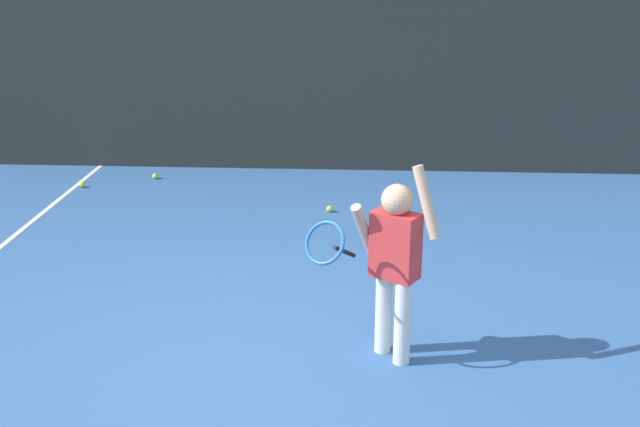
{
  "coord_description": "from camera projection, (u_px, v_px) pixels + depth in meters",
  "views": [
    {
      "loc": [
        0.79,
        -4.22,
        2.57
      ],
      "look_at": [
        0.51,
        0.75,
        0.85
      ],
      "focal_mm": 42.66,
      "sensor_mm": 36.0,
      "label": 1
    }
  ],
  "objects": [
    {
      "name": "ground_plane",
      "position": [
        234.0,
        376.0,
        4.86
      ],
      "size": [
        20.0,
        20.0,
        0.0
      ],
      "primitive_type": "plane",
      "color": "#335B93"
    },
    {
      "name": "back_fence_windscreen",
      "position": [
        298.0,
        54.0,
        9.06
      ],
      "size": [
        10.64,
        0.08,
        2.82
      ],
      "primitive_type": "cube",
      "color": "#282D2B",
      "rests_on": "ground"
    },
    {
      "name": "fence_post_1",
      "position": [
        86.0,
        46.0,
        9.23
      ],
      "size": [
        0.09,
        0.09,
        2.97
      ],
      "primitive_type": "cylinder",
      "color": "slate",
      "rests_on": "ground"
    },
    {
      "name": "fence_post_2",
      "position": [
        298.0,
        47.0,
        9.09
      ],
      "size": [
        0.09,
        0.09,
        2.97
      ],
      "primitive_type": "cylinder",
      "color": "slate",
      "rests_on": "ground"
    },
    {
      "name": "fence_post_3",
      "position": [
        516.0,
        49.0,
        8.95
      ],
      "size": [
        0.09,
        0.09,
        2.97
      ],
      "primitive_type": "cylinder",
      "color": "slate",
      "rests_on": "ground"
    },
    {
      "name": "tennis_player",
      "position": [
        392.0,
        256.0,
        4.85
      ],
      "size": [
        0.89,
        0.53,
        1.35
      ],
      "rotation": [
        0.0,
        0.0,
        -0.56
      ],
      "color": "silver",
      "rests_on": "ground"
    },
    {
      "name": "tennis_ball_2",
      "position": [
        82.0,
        185.0,
        8.73
      ],
      "size": [
        0.07,
        0.07,
        0.07
      ],
      "primitive_type": "sphere",
      "color": "#CCE033",
      "rests_on": "ground"
    },
    {
      "name": "tennis_ball_3",
      "position": [
        155.0,
        176.0,
        9.06
      ],
      "size": [
        0.07,
        0.07,
        0.07
      ],
      "primitive_type": "sphere",
      "color": "#CCE033",
      "rests_on": "ground"
    },
    {
      "name": "tennis_ball_4",
      "position": [
        330.0,
        209.0,
        7.91
      ],
      "size": [
        0.07,
        0.07,
        0.07
      ],
      "primitive_type": "sphere",
      "color": "#CCE033",
      "rests_on": "ground"
    }
  ]
}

